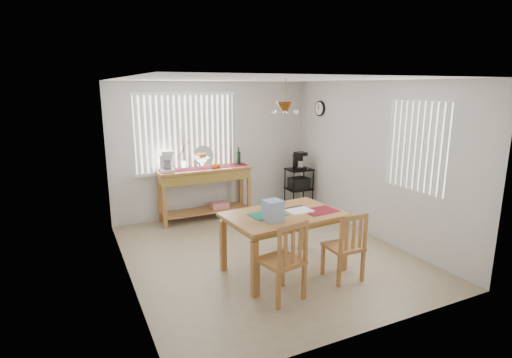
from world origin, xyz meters
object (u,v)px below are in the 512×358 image
wire_cart (299,185)px  dining_table (283,220)px  chair_left (283,261)px  chair_right (345,247)px  sideboard (206,181)px  cart_items (299,161)px

wire_cart → dining_table: wire_cart is taller
chair_left → chair_right: (0.98, 0.09, -0.03)m
sideboard → cart_items: 1.98m
cart_items → chair_right: cart_items is taller
wire_cart → chair_right: chair_right is taller
wire_cart → cart_items: cart_items is taller
wire_cart → sideboard: bearing=174.2°
wire_cart → cart_items: (0.00, 0.01, 0.50)m
cart_items → dining_table: 2.96m
dining_table → wire_cart: bearing=54.2°
sideboard → dining_table: size_ratio=1.09×
wire_cart → dining_table: 2.95m
cart_items → wire_cart: bearing=-90.0°
dining_table → chair_right: chair_right is taller
sideboard → chair_left: chair_left is taller
dining_table → chair_right: bearing=-44.5°
cart_items → dining_table: cart_items is taller
chair_right → wire_cart: bearing=69.4°
cart_items → chair_right: (-1.12, -2.98, -0.55)m
wire_cart → chair_left: 3.71m
sideboard → wire_cart: size_ratio=2.08×
wire_cart → dining_table: (-1.72, -2.38, 0.22)m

